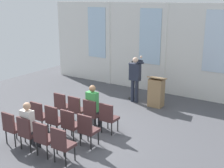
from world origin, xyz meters
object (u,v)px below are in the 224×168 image
at_px(chair_r0_c1, 77,108).
at_px(chair_r1_c0, 40,114).
at_px(chair_r1_c3, 87,128).
at_px(chair_r0_c0, 62,105).
at_px(audience_r0_c2, 93,104).
at_px(chair_r2_c1, 27,131).
at_px(speaker, 135,76).
at_px(audience_r2_c1, 29,123).
at_px(chair_r2_c3, 62,143).
at_px(chair_r1_c1, 54,119).
at_px(chair_r1_c2, 70,123).
at_px(chair_r0_c2, 92,112).
at_px(chair_r0_c3, 108,116).
at_px(lectern, 156,92).
at_px(chair_r2_c0, 12,126).
at_px(chair_r2_c2, 44,137).
at_px(mic_stand, 132,91).

height_order(chair_r0_c1, chair_r1_c0, same).
height_order(chair_r1_c0, chair_r1_c3, same).
bearing_deg(chair_r0_c0, audience_r0_c2, 3.73).
bearing_deg(chair_r0_c0, chair_r0_c1, 0.00).
height_order(audience_r0_c2, chair_r1_c3, audience_r0_c2).
height_order(audience_r0_c2, chair_r2_c1, audience_r0_c2).
relative_size(speaker, audience_r2_c1, 1.33).
height_order(audience_r2_c1, chair_r2_c3, audience_r2_c1).
distance_m(chair_r1_c1, chair_r1_c2, 0.60).
bearing_deg(chair_r0_c2, chair_r0_c3, 0.00).
bearing_deg(chair_r1_c3, lectern, 86.85).
height_order(chair_r2_c0, audience_r2_c1, audience_r2_c1).
bearing_deg(chair_r0_c3, speaker, 103.51).
height_order(chair_r0_c0, chair_r2_c2, same).
xyz_separation_m(chair_r0_c1, chair_r2_c0, (-0.60, -2.01, 0.00)).
xyz_separation_m(chair_r0_c3, chair_r1_c1, (-1.20, -1.00, 0.00)).
xyz_separation_m(chair_r0_c1, chair_r2_c2, (0.60, -2.01, 0.00)).
bearing_deg(chair_r0_c1, speaker, 79.94).
relative_size(chair_r0_c0, chair_r1_c2, 1.00).
height_order(chair_r0_c2, chair_r1_c3, same).
bearing_deg(chair_r1_c0, chair_r0_c3, 29.11).
height_order(speaker, chair_r2_c3, speaker).
distance_m(audience_r0_c2, chair_r1_c3, 1.26).
relative_size(mic_stand, chair_r2_c1, 1.65).
relative_size(chair_r1_c0, chair_r1_c2, 1.00).
distance_m(lectern, chair_r0_c3, 2.87).
relative_size(audience_r0_c2, chair_r1_c2, 1.47).
bearing_deg(chair_r0_c0, chair_r2_c3, -48.08).
bearing_deg(chair_r2_c1, chair_r2_c0, 180.00).
height_order(chair_r0_c1, chair_r2_c0, same).
height_order(speaker, lectern, speaker).
distance_m(chair_r0_c3, chair_r2_c1, 2.34).
relative_size(speaker, chair_r0_c3, 1.87).
bearing_deg(chair_r2_c3, audience_r0_c2, 106.07).
xyz_separation_m(chair_r0_c2, audience_r2_c1, (-0.60, -1.93, 0.20)).
bearing_deg(audience_r2_c1, chair_r1_c1, 90.00).
relative_size(chair_r1_c3, audience_r2_c1, 0.71).
height_order(chair_r0_c2, chair_r2_c3, same).
xyz_separation_m(chair_r0_c0, chair_r0_c2, (1.20, 0.00, 0.00)).
xyz_separation_m(chair_r1_c3, chair_r2_c1, (-1.20, -1.00, 0.00)).
distance_m(chair_r0_c1, chair_r2_c1, 2.01).
height_order(chair_r0_c0, chair_r2_c3, same).
relative_size(chair_r0_c2, chair_r1_c3, 1.00).
distance_m(mic_stand, audience_r0_c2, 3.10).
bearing_deg(audience_r2_c1, audience_r0_c2, 73.31).
height_order(chair_r1_c3, chair_r2_c3, same).
bearing_deg(chair_r0_c2, chair_r1_c3, -59.09).
bearing_deg(chair_r0_c1, chair_r2_c3, -59.09).
relative_size(lectern, chair_r0_c3, 1.23).
relative_size(chair_r0_c0, chair_r2_c1, 1.00).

